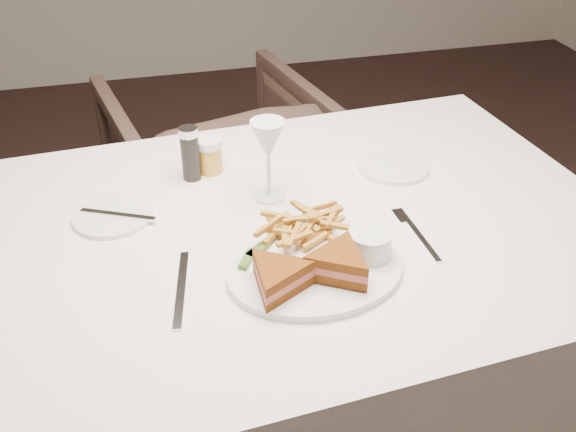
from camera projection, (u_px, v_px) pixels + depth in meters
The scene contains 4 objects.
ground at pixel (314, 360), 1.98m from camera, with size 5.00×5.00×0.00m, color black.
table at pixel (283, 356), 1.49m from camera, with size 1.37×0.91×0.75m, color white.
chair_far at pixel (217, 164), 2.29m from camera, with size 0.69×0.65×0.71m, color #45302A.
table_setting at pixel (291, 226), 1.21m from camera, with size 0.79×0.58×0.18m.
Camera 1 is at (-0.43, -1.34, 1.47)m, focal length 40.00 mm.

